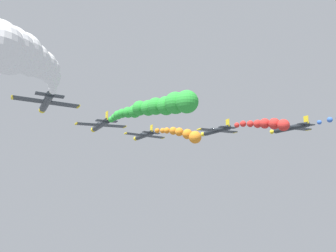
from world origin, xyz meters
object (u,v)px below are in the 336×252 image
airplane_right_inner (216,131)px  airplane_right_outer (290,128)px  airplane_left_outer (46,102)px  airplane_left_inner (100,125)px  airplane_lead (144,135)px

airplane_right_inner → airplane_right_outer: size_ratio=1.00×
airplane_right_inner → airplane_left_outer: bearing=-166.0°
airplane_left_inner → airplane_left_outer: airplane_left_outer is taller
airplane_right_inner → airplane_right_outer: 15.42m
airplane_lead → airplane_left_inner: 15.99m
airplane_left_inner → airplane_lead: bearing=37.2°
airplane_lead → airplane_right_outer: (24.91, -20.23, 0.46)m
airplane_lead → airplane_right_inner: bearing=-42.6°
airplane_right_inner → airplane_left_inner: bearing=176.2°
airplane_left_inner → airplane_left_outer: 15.33m
airplane_lead → airplane_right_inner: 16.74m
airplane_left_outer → airplane_right_inner: bearing=14.0°
airplane_right_outer → airplane_right_inner: bearing=144.8°
airplane_left_inner → airplane_left_outer: (-11.00, -10.65, 0.75)m
airplane_left_outer → airplane_right_outer: bearing=0.1°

